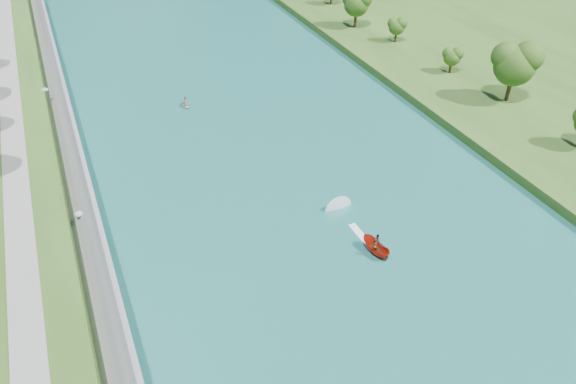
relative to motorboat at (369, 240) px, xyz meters
name	(u,v)px	position (x,y,z in m)	size (l,w,h in m)	color
ground	(374,293)	(-3.31, -6.82, -0.78)	(260.00, 260.00, 0.00)	#2D5119
river_water	(295,190)	(-3.31, 13.18, -0.73)	(55.00, 240.00, 0.10)	#17594F
riprap_bank	(88,235)	(-29.16, 12.14, 1.01)	(4.11, 236.00, 4.36)	slate
riverside_path	(20,233)	(-35.81, 13.18, 2.77)	(3.00, 200.00, 0.10)	gray
trees_east	(509,72)	(36.31, 20.33, 5.73)	(19.64, 145.22, 11.89)	#2B5216
motorboat	(369,240)	(0.00, 0.00, 0.00)	(3.60, 18.94, 2.18)	#AA200D
raft	(186,105)	(-10.16, 41.58, -0.30)	(2.25, 2.94, 1.72)	#9B9FA4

